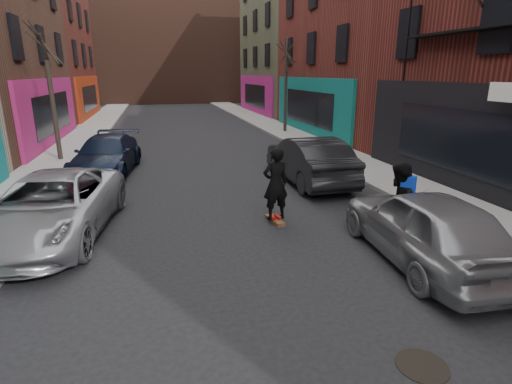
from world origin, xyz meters
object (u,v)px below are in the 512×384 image
skateboarder (276,184)px  tree_left_far (50,83)px  parked_left_far (52,207)px  pedestrian (397,207)px  tree_right_far (286,77)px  parked_right_end (309,160)px  manhole (422,366)px  parked_right_far (425,226)px  skateboard (275,220)px  parked_left_end (106,155)px

skateboarder → tree_left_far: bearing=-61.9°
parked_left_far → pedestrian: bearing=-11.2°
tree_right_far → pedestrian: 18.14m
tree_left_far → tree_right_far: 13.78m
tree_left_far → parked_right_end: tree_left_far is taller
tree_left_far → skateboarder: bearing=-53.3°
skateboarder → pedestrian: 3.05m
parked_left_far → manhole: bearing=-38.5°
parked_right_far → skateboard: size_ratio=5.76×
parked_right_end → skateboard: size_ratio=6.24×
parked_left_end → parked_right_end: 7.81m
parked_left_end → pedestrian: size_ratio=2.56×
parked_right_end → tree_right_far: bearing=-104.5°
tree_right_far → parked_right_far: tree_right_far is taller
tree_right_far → skateboard: bearing=-109.0°
tree_right_far → skateboarder: 16.56m
parked_left_far → skateboard: (5.42, -0.43, -0.70)m
parked_left_far → skateboarder: (5.42, -0.43, 0.31)m
skateboard → parked_right_end: bearing=48.5°
parked_left_end → tree_right_far: bearing=48.7°
parked_left_far → pedestrian: (7.55, -2.62, 0.24)m
tree_right_far → parked_right_far: bearing=-99.3°
tree_left_far → skateboard: 12.29m
tree_left_far → parked_right_far: tree_left_far is taller
parked_left_end → skateboard: 8.32m
pedestrian → parked_left_end: bearing=-93.9°
pedestrian → tree_left_far: bearing=-93.5°
skateboard → manhole: 5.68m
tree_right_far → parked_right_end: (-3.00, -11.90, -2.71)m
skateboarder → manhole: bearing=85.2°
parked_right_end → pedestrian: 5.79m
manhole → parked_left_far: bearing=133.5°
skateboard → pedestrian: bearing=-54.3°
tree_right_far → parked_left_far: tree_right_far is taller
manhole → skateboard: bearing=93.7°
parked_right_far → tree_left_far: bearing=-48.9°
parked_left_far → skateboarder: 5.44m
tree_left_far → pedestrian: (9.20, -11.68, -2.40)m
manhole → skateboarder: bearing=93.7°
parked_left_end → manhole: bearing=-59.3°
parked_left_end → skateboarder: bearing=-46.5°
tree_right_far → skateboarder: tree_right_far is taller
manhole → parked_right_far: bearing=54.6°
tree_right_far → parked_left_far: 18.71m
tree_right_far → parked_left_far: size_ratio=1.27×
skateboard → pedestrian: 3.19m
parked_right_far → manhole: parked_right_far is taller
parked_right_far → skateboard: (-2.33, 2.91, -0.73)m
parked_right_far → tree_right_far: bearing=-95.3°
parked_right_far → parked_left_end: bearing=-49.5°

